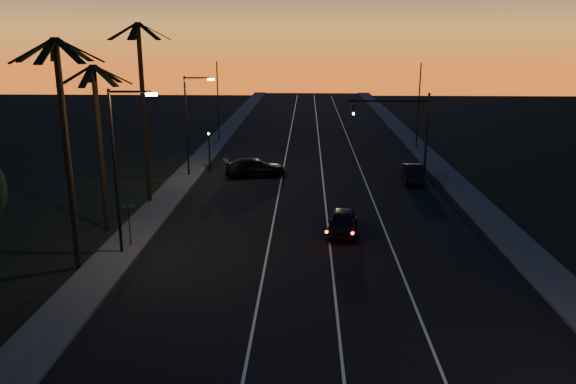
{
  "coord_description": "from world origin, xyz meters",
  "views": [
    {
      "loc": [
        -0.85,
        -8.56,
        11.46
      ],
      "look_at": [
        -1.96,
        23.37,
        2.7
      ],
      "focal_mm": 35.0,
      "sensor_mm": 36.0,
      "label": 1
    }
  ],
  "objects_px": {
    "signal_mast": "(400,119)",
    "lead_car": "(342,222)",
    "right_car": "(413,174)",
    "cross_car": "(255,168)"
  },
  "relations": [
    {
      "from": "signal_mast",
      "to": "right_car",
      "type": "height_order",
      "value": "signal_mast"
    },
    {
      "from": "signal_mast",
      "to": "right_car",
      "type": "bearing_deg",
      "value": -77.85
    },
    {
      "from": "signal_mast",
      "to": "lead_car",
      "type": "distance_m",
      "value": 17.75
    },
    {
      "from": "signal_mast",
      "to": "lead_car",
      "type": "height_order",
      "value": "signal_mast"
    },
    {
      "from": "signal_mast",
      "to": "lead_car",
      "type": "relative_size",
      "value": 1.44
    },
    {
      "from": "right_car",
      "to": "cross_car",
      "type": "height_order",
      "value": "cross_car"
    },
    {
      "from": "signal_mast",
      "to": "lead_car",
      "type": "bearing_deg",
      "value": -109.65
    },
    {
      "from": "right_car",
      "to": "cross_car",
      "type": "bearing_deg",
      "value": 173.29
    },
    {
      "from": "lead_car",
      "to": "cross_car",
      "type": "distance_m",
      "value": 15.95
    },
    {
      "from": "signal_mast",
      "to": "right_car",
      "type": "xyz_separation_m",
      "value": [
        0.71,
        -3.32,
        -4.06
      ]
    }
  ]
}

